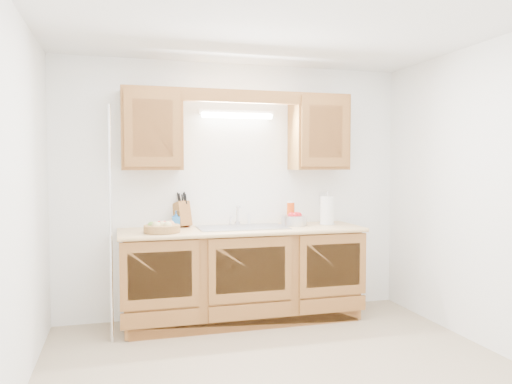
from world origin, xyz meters
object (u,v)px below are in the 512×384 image
object	(u,v)px
fruit_basket	(162,228)
paper_towel	(327,211)
knife_block	(182,214)
apple_bowl	(294,220)

from	to	relation	value
fruit_basket	paper_towel	world-z (taller)	paper_towel
fruit_basket	knife_block	size ratio (longest dim) A/B	1.16
knife_block	paper_towel	bearing A→B (deg)	-28.27
fruit_basket	knife_block	world-z (taller)	knife_block
fruit_basket	paper_towel	size ratio (longest dim) A/B	1.20
knife_block	apple_bowl	bearing A→B (deg)	-28.66
paper_towel	apple_bowl	bearing A→B (deg)	171.97
fruit_basket	knife_block	distance (m)	0.44
fruit_basket	paper_towel	distance (m)	1.65
apple_bowl	paper_towel	bearing A→B (deg)	-8.03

